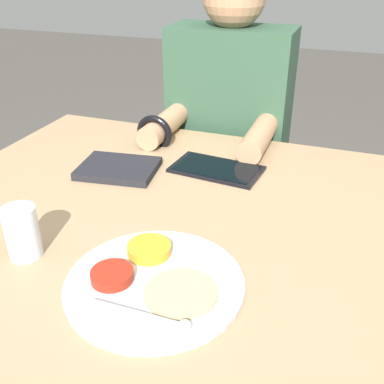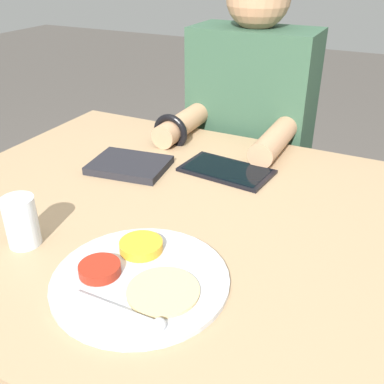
{
  "view_description": "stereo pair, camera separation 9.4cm",
  "coord_description": "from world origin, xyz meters",
  "px_view_note": "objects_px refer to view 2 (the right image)",
  "views": [
    {
      "loc": [
        0.33,
        -0.78,
        1.28
      ],
      "look_at": [
        0.04,
        0.0,
        0.82
      ],
      "focal_mm": 42.0,
      "sensor_mm": 36.0,
      "label": 1
    },
    {
      "loc": [
        0.41,
        -0.74,
        1.28
      ],
      "look_at": [
        0.04,
        0.0,
        0.82
      ],
      "focal_mm": 42.0,
      "sensor_mm": 36.0,
      "label": 2
    }
  ],
  "objects_px": {
    "thali_tray": "(139,277)",
    "person_diner": "(247,169)",
    "tablet_device": "(226,170)",
    "drinking_glass": "(21,222)",
    "red_notebook": "(130,166)"
  },
  "relations": [
    {
      "from": "thali_tray",
      "to": "person_diner",
      "type": "distance_m",
      "value": 0.88
    },
    {
      "from": "tablet_device",
      "to": "drinking_glass",
      "type": "bearing_deg",
      "value": -116.15
    },
    {
      "from": "red_notebook",
      "to": "drinking_glass",
      "type": "relative_size",
      "value": 2.1
    },
    {
      "from": "person_diner",
      "to": "tablet_device",
      "type": "bearing_deg",
      "value": -78.68
    },
    {
      "from": "thali_tray",
      "to": "red_notebook",
      "type": "bearing_deg",
      "value": 125.4
    },
    {
      "from": "tablet_device",
      "to": "person_diner",
      "type": "relative_size",
      "value": 0.19
    },
    {
      "from": "tablet_device",
      "to": "person_diner",
      "type": "xyz_separation_m",
      "value": [
        -0.08,
        0.39,
        -0.18
      ]
    },
    {
      "from": "red_notebook",
      "to": "tablet_device",
      "type": "xyz_separation_m",
      "value": [
        0.24,
        0.09,
        -0.0
      ]
    },
    {
      "from": "tablet_device",
      "to": "red_notebook",
      "type": "bearing_deg",
      "value": -158.3
    },
    {
      "from": "tablet_device",
      "to": "drinking_glass",
      "type": "xyz_separation_m",
      "value": [
        -0.23,
        -0.47,
        0.05
      ]
    },
    {
      "from": "thali_tray",
      "to": "tablet_device",
      "type": "bearing_deg",
      "value": 93.58
    },
    {
      "from": "drinking_glass",
      "to": "thali_tray",
      "type": "bearing_deg",
      "value": 0.75
    },
    {
      "from": "red_notebook",
      "to": "person_diner",
      "type": "height_order",
      "value": "person_diner"
    },
    {
      "from": "tablet_device",
      "to": "thali_tray",
      "type": "bearing_deg",
      "value": -86.42
    },
    {
      "from": "tablet_device",
      "to": "drinking_glass",
      "type": "height_order",
      "value": "drinking_glass"
    }
  ]
}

